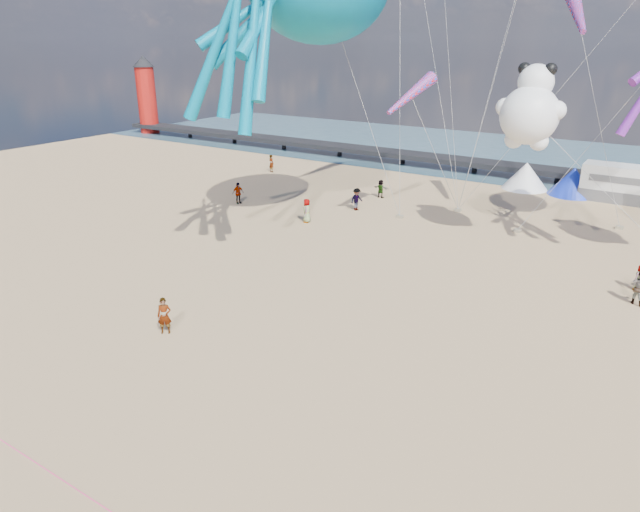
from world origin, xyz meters
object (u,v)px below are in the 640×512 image
Objects in this scene: tent_white at (526,176)px; beachgoer_3 at (238,193)px; beachgoer_0 at (307,211)px; tent_blue at (573,181)px; motorhome_0 at (625,184)px; beachgoer_1 at (639,287)px; beachgoer_6 at (640,278)px; windsock_mid at (577,12)px; kite_panda at (529,115)px; standing_person at (164,316)px; sandbag_a at (400,217)px; sandbag_e at (458,210)px; beachgoer_4 at (381,189)px; lighthouse at (147,100)px; windsock_right at (411,95)px; beachgoer_5 at (271,163)px; sandbag_b at (517,231)px; sandbag_d at (620,227)px; beachgoer_2 at (357,199)px.

beachgoer_3 is (-18.44, -17.94, -0.32)m from tent_white.
tent_blue is at bearing 114.96° from beachgoer_0.
motorhome_0 is 21.50m from beachgoer_1.
beachgoer_6 is 16.93m from windsock_mid.
kite_panda is at bearing -9.45° from beachgoer_1.
tent_white is 2.28× the size of standing_person.
motorhome_0 is at bearing 0.00° from tent_white.
beachgoer_0 is at bearing -138.45° from sandbag_a.
tent_white is at bearing 180.00° from tent_blue.
tent_blue reaches higher than sandbag_e.
beachgoer_1 is (22.02, -2.20, 0.05)m from beachgoer_0.
sandbag_e is (7.05, -0.36, -0.66)m from beachgoer_4.
lighthouse is 53.66m from sandbag_e.
kite_panda is at bearing 19.01° from windsock_right.
windsock_right is (-12.25, -16.38, 7.76)m from motorhome_0.
sandbag_b is at bearing -173.90° from beachgoer_5.
windsock_right reaches higher than sandbag_b.
beachgoer_4 is (-20.67, 11.39, -0.16)m from beachgoer_1.
beachgoer_6 reaches higher than sandbag_d.
tent_white is 8.00× the size of sandbag_b.
sandbag_d is (8.81, -8.16, -1.09)m from tent_white.
tent_blue is 2.59× the size of beachgoer_4.
windsock_mid is (1.57, 1.33, 14.15)m from sandbag_b.
beachgoer_3 is at bearing -31.67° from lighthouse.
tent_blue reaches higher than beachgoer_3.
sandbag_b is (26.27, -5.85, -0.77)m from beachgoer_5.
beachgoer_5 is 3.53× the size of sandbag_e.
sandbag_d is (18.31, 1.70, -0.66)m from beachgoer_4.
beachgoer_3 is at bearing 16.00° from beachgoer_1.
beachgoer_3 is 1.00× the size of beachgoer_5.
beachgoer_6 is at bearing -20.59° from kite_panda.
windsock_mid reaches higher than sandbag_d.
beachgoer_4 is 0.88× the size of beachgoer_5.
sandbag_d is at bearing -10.95° from lighthouse.
motorhome_0 reaches higher than tent_white.
beachgoer_1 is at bearing 2.51° from windsock_right.
beachgoer_2 is at bearing 134.98° from beachgoer_0.
windsock_mid is (27.84, -4.52, 13.38)m from beachgoer_5.
beachgoer_0 is at bearing -169.99° from kite_panda.
beachgoer_3 is 0.33× the size of windsock_mid.
motorhome_0 is at bearing -148.68° from beachgoer_5.
windsock_right reaches higher than beachgoer_2.
motorhome_0 is 4.27× the size of beachgoer_4.
standing_person is 22.35m from sandbag_a.
sandbag_a is at bearing 173.84° from windsock_mid.
lighthouse is 41.94m from beachgoer_3.
beachgoer_6 is (3.08, -19.36, -0.74)m from motorhome_0.
beachgoer_2 is 3.56× the size of sandbag_d.
sandbag_d is at bearing -163.31° from beachgoer_5.
windsock_right reaches higher than beachgoer_4.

